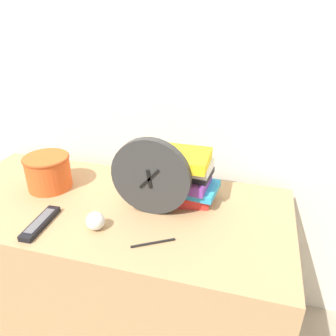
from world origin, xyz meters
The scene contains 8 objects.
wall_back centered at (0.00, 0.71, 1.20)m, with size 6.00×0.04×2.40m.
desk centered at (0.00, 0.32, 0.35)m, with size 1.40×0.64×0.70m.
desk_clock centered at (0.17, 0.32, 0.85)m, with size 0.30×0.04×0.30m.
book_stack centered at (0.27, 0.43, 0.81)m, with size 0.27×0.20×0.21m.
basket centered at (-0.31, 0.38, 0.78)m, with size 0.19×0.19×0.14m.
tv_remote centered at (-0.18, 0.13, 0.71)m, with size 0.06×0.20×0.02m.
crumpled_paper_ball centered at (0.02, 0.16, 0.73)m, with size 0.07×0.07×0.07m.
pen centered at (0.24, 0.14, 0.70)m, with size 0.13×0.08×0.01m.
Camera 1 is at (0.52, -0.67, 1.41)m, focal length 35.00 mm.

